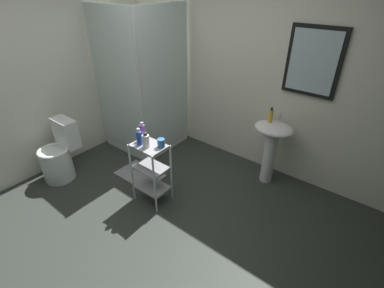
% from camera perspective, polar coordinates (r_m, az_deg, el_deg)
% --- Properties ---
extents(ground_plane, '(4.20, 4.20, 0.02)m').
position_cam_1_polar(ground_plane, '(3.07, -9.65, -16.64)').
color(ground_plane, '#2E342E').
extents(wall_back, '(4.20, 0.14, 2.50)m').
position_cam_1_polar(wall_back, '(3.68, 10.68, 14.89)').
color(wall_back, silver).
rests_on(wall_back, ground_plane).
extents(wall_left, '(0.10, 4.20, 2.50)m').
position_cam_1_polar(wall_left, '(3.86, -31.02, 11.79)').
color(wall_left, silver).
rests_on(wall_left, ground_plane).
extents(shower_stall, '(0.92, 0.92, 2.00)m').
position_cam_1_polar(shower_stall, '(4.17, -9.59, 5.31)').
color(shower_stall, white).
rests_on(shower_stall, ground_plane).
extents(pedestal_sink, '(0.46, 0.37, 0.81)m').
position_cam_1_polar(pedestal_sink, '(3.42, 16.11, 0.59)').
color(pedestal_sink, white).
rests_on(pedestal_sink, ground_plane).
extents(sink_faucet, '(0.03, 0.03, 0.10)m').
position_cam_1_polar(sink_faucet, '(3.40, 17.62, 5.48)').
color(sink_faucet, silver).
rests_on(sink_faucet, pedestal_sink).
extents(toilet, '(0.37, 0.49, 0.76)m').
position_cam_1_polar(toilet, '(3.88, -25.69, -2.18)').
color(toilet, white).
rests_on(toilet, ground_plane).
extents(storage_cart, '(0.38, 0.28, 0.74)m').
position_cam_1_polar(storage_cart, '(3.09, -8.44, -5.06)').
color(storage_cart, silver).
rests_on(storage_cart, ground_plane).
extents(hand_soap_bottle, '(0.05, 0.05, 0.18)m').
position_cam_1_polar(hand_soap_bottle, '(3.31, 15.92, 5.63)').
color(hand_soap_bottle, gold).
rests_on(hand_soap_bottle, pedestal_sink).
extents(conditioner_bottle_purple, '(0.06, 0.06, 0.20)m').
position_cam_1_polar(conditioner_bottle_purple, '(3.01, -10.14, 2.50)').
color(conditioner_bottle_purple, purple).
rests_on(conditioner_bottle_purple, storage_cart).
extents(shampoo_bottle_blue, '(0.06, 0.06, 0.19)m').
position_cam_1_polar(shampoo_bottle_blue, '(2.91, -10.84, 1.28)').
color(shampoo_bottle_blue, '#254FB3').
rests_on(shampoo_bottle_blue, storage_cart).
extents(lotion_bottle_white, '(0.07, 0.07, 0.17)m').
position_cam_1_polar(lotion_bottle_white, '(2.86, -9.49, 0.67)').
color(lotion_bottle_white, white).
rests_on(lotion_bottle_white, storage_cart).
extents(rinse_cup, '(0.08, 0.08, 0.09)m').
position_cam_1_polar(rinse_cup, '(2.86, -6.38, 0.20)').
color(rinse_cup, '#3870B2').
rests_on(rinse_cup, storage_cart).
extents(bath_mat, '(0.60, 0.40, 0.02)m').
position_cam_1_polar(bath_mat, '(3.75, -10.69, -6.21)').
color(bath_mat, gray).
rests_on(bath_mat, ground_plane).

